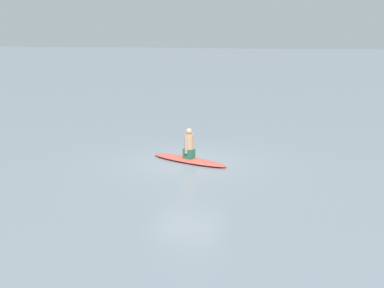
# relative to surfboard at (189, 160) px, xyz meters

# --- Properties ---
(ground_plane) EXTENTS (400.00, 400.00, 0.00)m
(ground_plane) POSITION_rel_surfboard_xyz_m (0.07, -0.00, -0.07)
(ground_plane) COLOR gray
(surfboard) EXTENTS (1.34, 3.08, 0.14)m
(surfboard) POSITION_rel_surfboard_xyz_m (0.00, 0.00, 0.00)
(surfboard) COLOR #D84C3F
(surfboard) RESTS_ON ground
(person_paddler) EXTENTS (0.46, 0.40, 1.05)m
(person_paddler) POSITION_rel_surfboard_xyz_m (0.00, 0.00, 0.54)
(person_paddler) COLOR #26664C
(person_paddler) RESTS_ON surfboard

